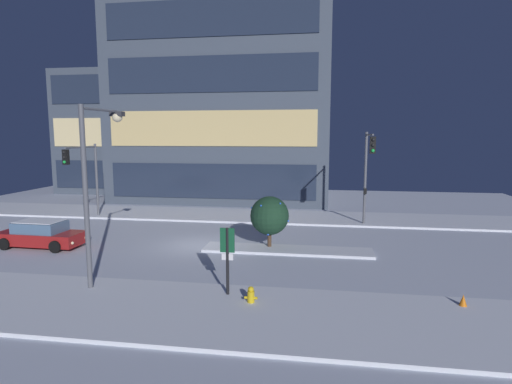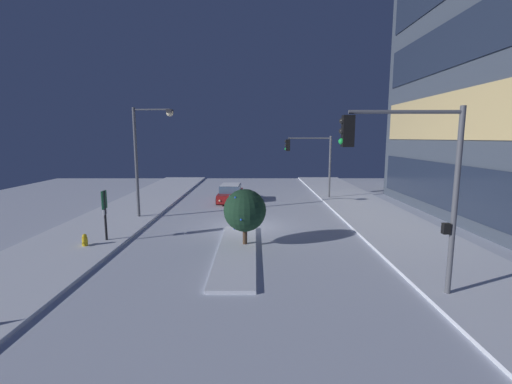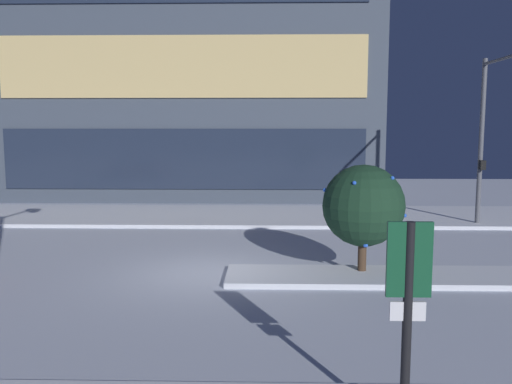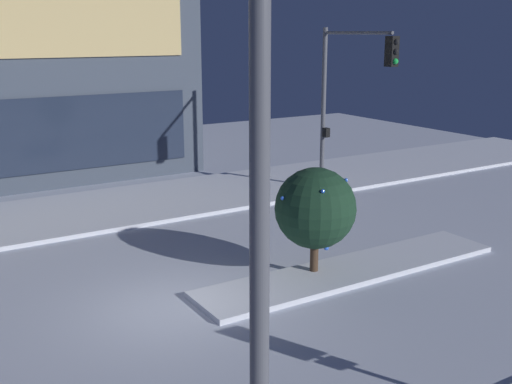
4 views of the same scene
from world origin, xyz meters
name	(u,v)px [view 2 (image 2 of 4)]	position (x,y,z in m)	size (l,w,h in m)	color
ground	(248,227)	(0.00, 0.00, 0.00)	(52.00, 52.00, 0.00)	silver
curb_strip_near	(103,226)	(0.00, -8.83, 0.07)	(52.00, 5.20, 0.14)	silver
curb_strip_far	(392,225)	(0.00, 8.83, 0.07)	(52.00, 5.20, 0.14)	silver
median_strip	(237,252)	(5.01, -0.40, 0.07)	(9.00, 1.80, 0.14)	silver
office_tower_secondary	(475,127)	(-15.80, 23.06, 6.48)	(11.07, 10.00, 12.96)	#424C5B
car_near	(231,193)	(-8.56, -1.63, 0.71)	(4.81, 2.15, 1.49)	maroon
traffic_light_corner_far_right	(413,170)	(9.68, 5.57, 4.34)	(0.32, 3.99, 6.39)	#565960
traffic_light_corner_far_left	(311,155)	(-9.99, 5.36, 3.87)	(0.32, 4.10, 5.53)	#565960
street_lamp_arched	(146,147)	(-2.21, -6.64, 4.79)	(0.62, 2.71, 7.32)	#565960
fire_hydrant	(85,241)	(4.29, -7.89, 0.35)	(0.48, 0.26, 0.73)	gold
parking_info_sign	(105,210)	(3.29, -7.25, 1.74)	(0.55, 0.12, 2.71)	black
decorated_tree_median	(245,210)	(4.00, -0.04, 1.84)	(2.13, 2.10, 2.90)	#473323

